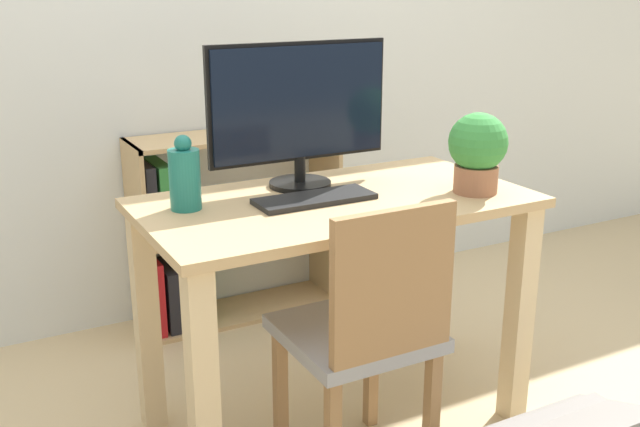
% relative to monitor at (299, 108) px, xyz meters
% --- Properties ---
extents(ground_plane, '(10.00, 10.00, 0.00)m').
position_rel_monitor_xyz_m(ground_plane, '(0.03, -0.17, -1.02)').
color(ground_plane, '#CCB284').
extents(wall_back, '(8.00, 0.05, 2.60)m').
position_rel_monitor_xyz_m(wall_back, '(0.03, 0.92, 0.28)').
color(wall_back, silver).
rests_on(wall_back, ground_plane).
extents(desk, '(1.18, 0.63, 0.77)m').
position_rel_monitor_xyz_m(desk, '(0.03, -0.17, -0.42)').
color(desk, tan).
rests_on(desk, ground_plane).
extents(monitor, '(0.60, 0.20, 0.45)m').
position_rel_monitor_xyz_m(monitor, '(0.00, 0.00, 0.00)').
color(monitor, black).
rests_on(monitor, desk).
extents(keyboard, '(0.36, 0.14, 0.02)m').
position_rel_monitor_xyz_m(keyboard, '(-0.04, -0.18, -0.24)').
color(keyboard, black).
rests_on(keyboard, desk).
extents(vase, '(0.09, 0.09, 0.22)m').
position_rel_monitor_xyz_m(vase, '(-0.40, -0.07, -0.16)').
color(vase, '#1E7266').
rests_on(vase, desk).
extents(potted_plant, '(0.18, 0.18, 0.25)m').
position_rel_monitor_xyz_m(potted_plant, '(0.45, -0.32, -0.12)').
color(potted_plant, '#9E6647').
rests_on(potted_plant, desk).
extents(chair, '(0.40, 0.40, 0.86)m').
position_rel_monitor_xyz_m(chair, '(-0.04, -0.48, -0.55)').
color(chair, gray).
rests_on(chair, ground_plane).
extents(bookshelf, '(0.87, 0.28, 0.80)m').
position_rel_monitor_xyz_m(bookshelf, '(-0.08, 0.75, -0.66)').
color(bookshelf, tan).
rests_on(bookshelf, ground_plane).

